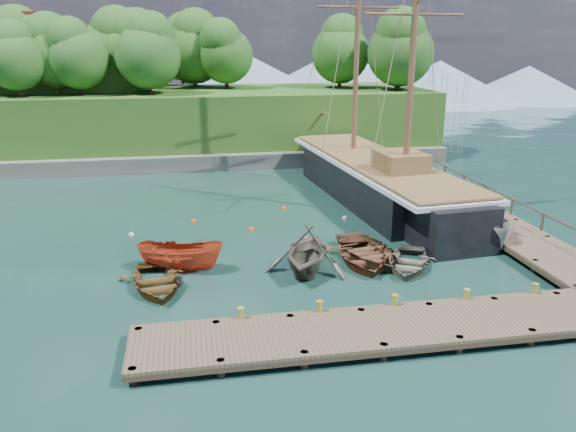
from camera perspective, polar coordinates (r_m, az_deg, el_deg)
name	(u,v)px	position (r m, az deg, el deg)	size (l,w,h in m)	color
ground	(315,272)	(26.63, 2.77, -5.72)	(160.00, 160.00, 0.00)	#173A2D
dock_near	(408,326)	(21.43, 12.07, -10.92)	(20.00, 3.20, 1.10)	#4D3E2D
dock_east	(470,209)	(36.65, 18.05, 0.70)	(3.20, 24.00, 1.10)	#4D3E2D
bollard_0	(241,333)	(21.52, -4.77, -11.73)	(0.26, 0.26, 0.45)	olive
bollard_1	(319,326)	(21.95, 3.19, -11.08)	(0.26, 0.26, 0.45)	olive
bollard_2	(394,319)	(22.77, 10.68, -10.26)	(0.26, 0.26, 0.45)	olive
bollard_3	(465,313)	(23.94, 17.51, -9.37)	(0.26, 0.26, 0.45)	olive
bollard_4	(533,307)	(25.41, 23.59, -8.46)	(0.26, 0.26, 0.45)	olive
rowboat_0	(156,288)	(25.62, -13.22, -7.16)	(3.09, 4.33, 0.90)	#503718
rowboat_1	(307,272)	(26.66, 1.93, -5.68)	(3.88, 4.50, 2.37)	#5D554B
rowboat_2	(367,258)	(28.52, 8.03, -4.26)	(3.55, 4.97, 1.03)	#4D3522
rowboat_3	(407,268)	(27.70, 12.04, -5.16)	(2.89, 4.05, 0.84)	#686255
rowboat_4	(362,263)	(27.94, 7.51, -4.71)	(3.38, 4.73, 0.98)	#532D1D
motorboat_orange	(181,270)	(27.32, -10.79, -5.40)	(1.56, 4.15, 1.60)	#BF4121
cabin_boat_white	(486,242)	(32.20, 19.44, -2.55)	(1.82, 4.84, 1.87)	silver
schooner	(376,183)	(38.64, 8.89, 3.37)	(7.26, 28.99, 21.50)	black
mooring_buoy_0	(180,253)	(29.41, -10.90, -3.73)	(0.31, 0.31, 0.31)	silver
mooring_buoy_1	(251,230)	(32.33, -3.76, -1.47)	(0.36, 0.36, 0.36)	red
mooring_buoy_2	(306,239)	(30.83, 1.86, -2.40)	(0.34, 0.34, 0.34)	#D54D19
mooring_buoy_3	(345,219)	(34.56, 5.80, -0.26)	(0.32, 0.32, 0.32)	silver
mooring_buoy_4	(194,222)	(34.18, -9.55, -0.62)	(0.33, 0.33, 0.33)	#EB3D10
mooring_buoy_5	(284,209)	(36.31, -0.38, 0.71)	(0.30, 0.30, 0.30)	#EA470E
mooring_buoy_6	(132,235)	(32.66, -15.61, -1.90)	(0.32, 0.32, 0.32)	silver
headland	(106,95)	(55.89, -18.04, 11.59)	(51.00, 19.31, 12.90)	#474744
distant_ridge	(246,79)	(94.55, -4.31, 13.74)	(117.00, 40.00, 10.00)	#728CA5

